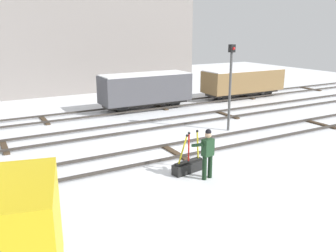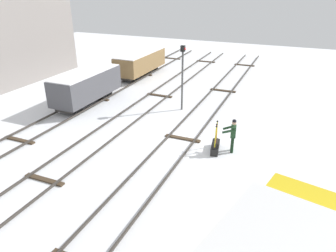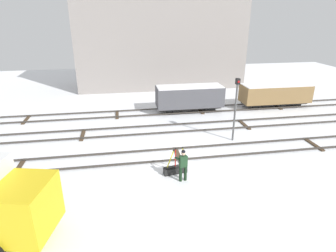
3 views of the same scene
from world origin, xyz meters
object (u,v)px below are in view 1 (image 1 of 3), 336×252
at_px(freight_car_near_switch, 146,89).
at_px(rail_worker, 207,151).
at_px(signal_post, 231,79).
at_px(freight_car_mid_siding, 243,81).
at_px(switch_lever_frame, 188,165).

bearing_deg(freight_car_near_switch, rail_worker, -105.52).
bearing_deg(signal_post, freight_car_near_switch, 102.81).
distance_m(signal_post, freight_car_mid_siding, 9.02).
xyz_separation_m(rail_worker, signal_post, (4.30, 4.21, 1.54)).
xyz_separation_m(switch_lever_frame, signal_post, (4.53, 3.46, 2.26)).
xyz_separation_m(switch_lever_frame, freight_car_near_switch, (3.10, 9.75, 1.03)).
relative_size(signal_post, freight_car_near_switch, 0.74).
height_order(signal_post, freight_car_mid_siding, signal_post).
relative_size(switch_lever_frame, freight_car_near_switch, 0.26).
bearing_deg(switch_lever_frame, freight_car_near_switch, 62.36).
height_order(rail_worker, signal_post, signal_post).
bearing_deg(rail_worker, signal_post, 34.42).
height_order(switch_lever_frame, rail_worker, rail_worker).
distance_m(freight_car_near_switch, freight_car_mid_siding, 7.77).
xyz_separation_m(switch_lever_frame, rail_worker, (0.23, -0.75, 0.71)).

